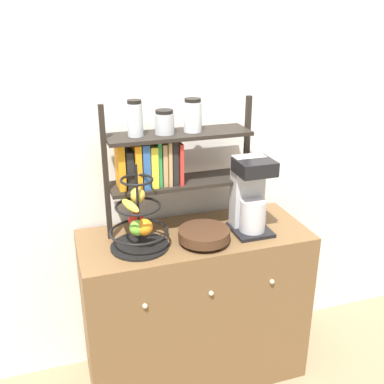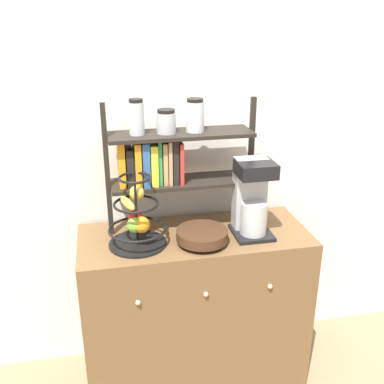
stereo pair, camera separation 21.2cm
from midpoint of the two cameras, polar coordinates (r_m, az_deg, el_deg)
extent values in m
cube|color=silver|center=(2.31, -4.48, 7.68)|extent=(7.00, 0.05, 2.60)
cube|color=brown|center=(2.44, -2.23, -14.35)|extent=(1.13, 0.47, 0.85)
sphere|color=#B2AD8C|center=(2.06, -9.03, -14.20)|extent=(0.02, 0.02, 0.02)
sphere|color=#B2AD8C|center=(2.11, -0.48, -12.83)|extent=(0.02, 0.02, 0.02)
sphere|color=#B2AD8C|center=(2.21, 7.39, -11.31)|extent=(0.02, 0.02, 0.02)
cube|color=black|center=(2.24, 4.74, -4.88)|extent=(0.18, 0.20, 0.02)
cube|color=#B7B7BC|center=(2.22, 4.33, 0.10)|extent=(0.16, 0.08, 0.36)
cylinder|color=#B7B7BC|center=(2.19, 4.99, -3.02)|extent=(0.13, 0.13, 0.16)
cube|color=black|center=(2.11, 5.12, 3.15)|extent=(0.17, 0.16, 0.07)
cylinder|color=black|center=(2.12, -9.52, -6.88)|extent=(0.27, 0.27, 0.01)
cylinder|color=black|center=(2.04, -9.86, -1.86)|extent=(0.01, 0.01, 0.40)
torus|color=black|center=(2.09, -9.64, -5.04)|extent=(0.27, 0.27, 0.01)
torus|color=black|center=(2.04, -9.86, -1.86)|extent=(0.21, 0.21, 0.01)
torus|color=black|center=(1.99, -10.10, 1.47)|extent=(0.15, 0.15, 0.01)
sphere|color=red|center=(2.13, -9.97, -3.50)|extent=(0.07, 0.07, 0.07)
sphere|color=#6BAD33|center=(2.04, -9.92, -4.57)|extent=(0.07, 0.07, 0.07)
sphere|color=orange|center=(2.04, -9.03, -4.50)|extent=(0.08, 0.08, 0.08)
ellipsoid|color=yellow|center=(1.99, -10.88, -1.79)|extent=(0.08, 0.15, 0.04)
sphere|color=gold|center=(2.07, -9.85, -0.45)|extent=(0.07, 0.07, 0.07)
cylinder|color=#422819|center=(2.13, -1.32, -6.27)|extent=(0.13, 0.13, 0.02)
cylinder|color=#422819|center=(2.12, -1.33, -5.45)|extent=(0.24, 0.24, 0.05)
cube|color=black|center=(2.11, -13.74, 2.09)|extent=(0.02, 0.02, 0.65)
cube|color=black|center=(2.27, 4.24, 3.99)|extent=(0.02, 0.02, 0.65)
cube|color=black|center=(2.19, -4.38, 1.18)|extent=(0.68, 0.20, 0.02)
cube|color=black|center=(2.12, -4.57, 7.26)|extent=(0.68, 0.20, 0.02)
cube|color=orange|center=(2.11, -11.99, 3.24)|extent=(0.03, 0.13, 0.21)
cube|color=black|center=(2.12, -10.97, 2.95)|extent=(0.03, 0.13, 0.18)
cube|color=orange|center=(2.11, -10.02, 3.46)|extent=(0.03, 0.16, 0.21)
cube|color=#2D599E|center=(2.12, -9.04, 3.57)|extent=(0.03, 0.16, 0.21)
cube|color=yellow|center=(2.13, -8.01, 3.48)|extent=(0.03, 0.15, 0.20)
cube|color=#2D8C47|center=(2.13, -7.29, 3.75)|extent=(0.02, 0.13, 0.21)
cube|color=tan|center=(2.14, -6.65, 3.71)|extent=(0.02, 0.13, 0.20)
cube|color=tan|center=(2.14, -6.07, 3.88)|extent=(0.02, 0.15, 0.21)
cube|color=black|center=(2.14, -5.37, 3.95)|extent=(0.03, 0.14, 0.21)
cube|color=red|center=(2.15, -4.68, 3.89)|extent=(0.02, 0.16, 0.20)
cylinder|color=silver|center=(2.06, -10.21, 8.96)|extent=(0.07, 0.07, 0.15)
cylinder|color=black|center=(2.05, -10.37, 11.19)|extent=(0.06, 0.06, 0.02)
cylinder|color=#ADB2B7|center=(2.09, -6.44, 8.59)|extent=(0.09, 0.09, 0.09)
cylinder|color=black|center=(2.08, -6.51, 10.08)|extent=(0.08, 0.08, 0.02)
cylinder|color=silver|center=(2.11, -2.82, 9.48)|extent=(0.09, 0.09, 0.14)
cylinder|color=black|center=(2.10, -2.86, 11.55)|extent=(0.08, 0.08, 0.02)
camera|label=1|loc=(0.11, -92.86, -1.14)|focal=42.00mm
camera|label=2|loc=(0.11, 87.14, 1.14)|focal=42.00mm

